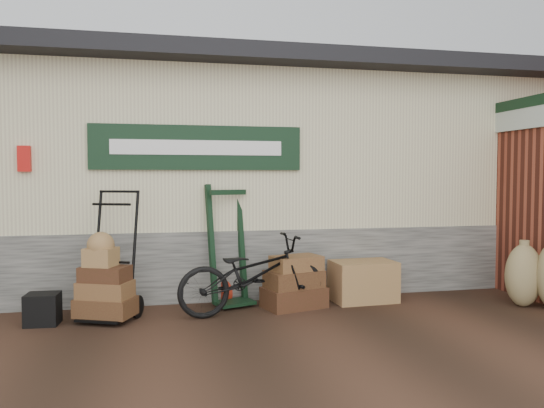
# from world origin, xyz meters

# --- Properties ---
(ground) EXTENTS (80.00, 80.00, 0.00)m
(ground) POSITION_xyz_m (0.00, 0.00, 0.00)
(ground) COLOR black
(ground) RESTS_ON ground
(station_building) EXTENTS (14.40, 4.10, 3.20)m
(station_building) POSITION_xyz_m (-0.01, 2.74, 1.61)
(station_building) COLOR #4C4C47
(station_building) RESTS_ON ground
(brick_outbuilding) EXTENTS (1.71, 4.51, 2.62)m
(brick_outbuilding) POSITION_xyz_m (4.70, 1.19, 1.30)
(brick_outbuilding) COLOR maroon
(brick_outbuilding) RESTS_ON ground
(porter_trolley) EXTENTS (0.89, 0.80, 1.47)m
(porter_trolley) POSITION_xyz_m (-1.30, 0.49, 0.73)
(porter_trolley) COLOR black
(porter_trolley) RESTS_ON ground
(green_barrow) EXTENTS (0.66, 0.61, 1.49)m
(green_barrow) POSITION_xyz_m (0.06, 0.85, 0.75)
(green_barrow) COLOR black
(green_barrow) RESTS_ON ground
(suitcase_stack) EXTENTS (0.82, 0.63, 0.64)m
(suitcase_stack) POSITION_xyz_m (0.82, 0.52, 0.32)
(suitcase_stack) COLOR #3C2613
(suitcase_stack) RESTS_ON ground
(wicker_hamper) EXTENTS (0.81, 0.55, 0.51)m
(wicker_hamper) POSITION_xyz_m (1.77, 0.65, 0.26)
(wicker_hamper) COLOR olive
(wicker_hamper) RESTS_ON ground
(black_trunk) EXTENTS (0.36, 0.31, 0.34)m
(black_trunk) POSITION_xyz_m (-2.02, 0.36, 0.17)
(black_trunk) COLOR black
(black_trunk) RESTS_ON ground
(bicycle) EXTENTS (0.82, 1.81, 1.02)m
(bicycle) POSITION_xyz_m (0.27, 0.32, 0.51)
(bicycle) COLOR black
(bicycle) RESTS_ON ground
(burlap_sack_left) EXTENTS (0.58, 0.53, 0.77)m
(burlap_sack_left) POSITION_xyz_m (3.58, -0.03, 0.38)
(burlap_sack_left) COLOR olive
(burlap_sack_left) RESTS_ON ground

